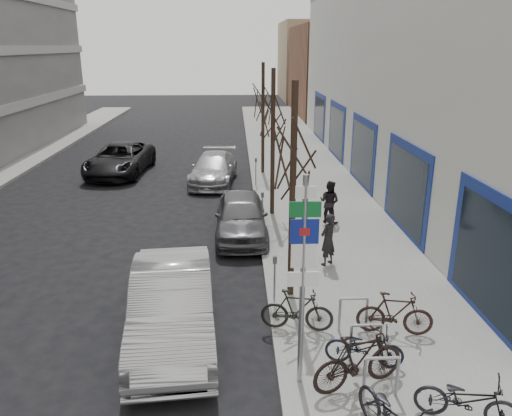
{
  "coord_description": "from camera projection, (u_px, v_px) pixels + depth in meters",
  "views": [
    {
      "loc": [
        1.23,
        -7.99,
        6.23
      ],
      "look_at": [
        1.78,
        4.99,
        2.0
      ],
      "focal_mm": 35.0,
      "sensor_mm": 36.0,
      "label": 1
    }
  ],
  "objects": [
    {
      "name": "ground",
      "position": [
        174.0,
        390.0,
        9.47
      ],
      "size": [
        120.0,
        120.0,
        0.0
      ],
      "primitive_type": "plane",
      "color": "black",
      "rests_on": "ground"
    },
    {
      "name": "sidewalk_east",
      "position": [
        321.0,
        214.0,
        19.13
      ],
      "size": [
        5.0,
        70.0,
        0.15
      ],
      "primitive_type": "cube",
      "color": "slate",
      "rests_on": "ground"
    },
    {
      "name": "brick_building_far",
      "position": [
        360.0,
        71.0,
        46.75
      ],
      "size": [
        12.0,
        14.0,
        8.0
      ],
      "primitive_type": "cube",
      "color": "brown",
      "rests_on": "ground"
    },
    {
      "name": "tan_building_far",
      "position": [
        335.0,
        61.0,
        60.86
      ],
      "size": [
        13.0,
        12.0,
        9.0
      ],
      "primitive_type": "cube",
      "color": "#937A5B",
      "rests_on": "ground"
    },
    {
      "name": "highway_sign_pole",
      "position": [
        303.0,
        270.0,
        8.79
      ],
      "size": [
        0.55,
        0.1,
        4.2
      ],
      "color": "gray",
      "rests_on": "ground"
    },
    {
      "name": "bike_rack",
      "position": [
        366.0,
        338.0,
        9.99
      ],
      "size": [
        0.66,
        2.26,
        0.83
      ],
      "color": "gray",
      "rests_on": "sidewalk_east"
    },
    {
      "name": "tree_near",
      "position": [
        294.0,
        142.0,
        11.63
      ],
      "size": [
        1.8,
        1.8,
        5.5
      ],
      "color": "black",
      "rests_on": "ground"
    },
    {
      "name": "tree_mid",
      "position": [
        273.0,
        108.0,
        17.8
      ],
      "size": [
        1.8,
        1.8,
        5.5
      ],
      "color": "black",
      "rests_on": "ground"
    },
    {
      "name": "tree_far",
      "position": [
        263.0,
        92.0,
        23.98
      ],
      "size": [
        1.8,
        1.8,
        5.5
      ],
      "color": "black",
      "rests_on": "ground"
    },
    {
      "name": "meter_front",
      "position": [
        275.0,
        275.0,
        12.12
      ],
      "size": [
        0.1,
        0.08,
        1.27
      ],
      "color": "gray",
      "rests_on": "sidewalk_east"
    },
    {
      "name": "meter_mid",
      "position": [
        262.0,
        206.0,
        17.35
      ],
      "size": [
        0.1,
        0.08,
        1.27
      ],
      "color": "gray",
      "rests_on": "sidewalk_east"
    },
    {
      "name": "meter_back",
      "position": [
        256.0,
        169.0,
        22.57
      ],
      "size": [
        0.1,
        0.08,
        1.27
      ],
      "color": "gray",
      "rests_on": "sidewalk_east"
    },
    {
      "name": "bike_near_left",
      "position": [
        393.0,
        414.0,
        7.86
      ],
      "size": [
        1.14,
        1.88,
        1.1
      ],
      "primitive_type": "imported",
      "rotation": [
        0.0,
        0.0,
        0.35
      ],
      "color": "black",
      "rests_on": "sidewalk_east"
    },
    {
      "name": "bike_near_right",
      "position": [
        359.0,
        360.0,
        9.17
      ],
      "size": [
        1.99,
        1.18,
        1.16
      ],
      "primitive_type": "imported",
      "rotation": [
        0.0,
        0.0,
        1.91
      ],
      "color": "black",
      "rests_on": "sidewalk_east"
    },
    {
      "name": "bike_mid_curb",
      "position": [
        365.0,
        344.0,
        9.86
      ],
      "size": [
        1.62,
        0.81,
        0.95
      ],
      "primitive_type": "imported",
      "rotation": [
        0.0,
        0.0,
        1.34
      ],
      "color": "black",
      "rests_on": "sidewalk_east"
    },
    {
      "name": "bike_mid_inner",
      "position": [
        297.0,
        310.0,
        11.07
      ],
      "size": [
        1.7,
        0.79,
        1.0
      ],
      "primitive_type": "imported",
      "rotation": [
        0.0,
        0.0,
        1.38
      ],
      "color": "black",
      "rests_on": "sidewalk_east"
    },
    {
      "name": "bike_far_curb",
      "position": [
        468.0,
        396.0,
        8.32
      ],
      "size": [
        1.77,
        1.11,
        1.04
      ],
      "primitive_type": "imported",
      "rotation": [
        0.0,
        0.0,
        1.19
      ],
      "color": "black",
      "rests_on": "sidewalk_east"
    },
    {
      "name": "bike_far_inner",
      "position": [
        395.0,
        313.0,
        10.92
      ],
      "size": [
        1.74,
        0.8,
        1.02
      ],
      "primitive_type": "imported",
      "rotation": [
        0.0,
        0.0,
        1.38
      ],
      "color": "black",
      "rests_on": "sidewalk_east"
    },
    {
      "name": "parked_car_front",
      "position": [
        172.0,
        305.0,
        10.95
      ],
      "size": [
        2.19,
        5.11,
        1.64
      ],
      "primitive_type": "imported",
      "rotation": [
        0.0,
        0.0,
        0.09
      ],
      "color": "#ACADB2",
      "rests_on": "ground"
    },
    {
      "name": "parked_car_mid",
      "position": [
        241.0,
        216.0,
        16.92
      ],
      "size": [
        1.76,
        4.33,
        1.47
      ],
      "primitive_type": "imported",
      "rotation": [
        0.0,
        0.0,
        0.01
      ],
      "color": "#535358",
      "rests_on": "ground"
    },
    {
      "name": "parked_car_back",
      "position": [
        213.0,
        169.0,
        23.63
      ],
      "size": [
        2.39,
        4.91,
        1.37
      ],
      "primitive_type": "imported",
      "rotation": [
        0.0,
        0.0,
        -0.1
      ],
      "color": "#9F9FA3",
      "rests_on": "ground"
    },
    {
      "name": "lane_car",
      "position": [
        120.0,
        159.0,
        25.26
      ],
      "size": [
        3.01,
        5.74,
        1.54
      ],
      "primitive_type": "imported",
      "rotation": [
        0.0,
        0.0,
        -0.08
      ],
      "color": "black",
      "rests_on": "ground"
    },
    {
      "name": "pedestrian_near",
      "position": [
        328.0,
        239.0,
        14.34
      ],
      "size": [
        0.67,
        0.66,
        1.56
      ],
      "primitive_type": "imported",
      "rotation": [
        0.0,
        0.0,
        3.87
      ],
      "color": "black",
      "rests_on": "sidewalk_east"
    },
    {
      "name": "pedestrian_far",
      "position": [
        329.0,
        202.0,
        17.82
      ],
      "size": [
        0.7,
        0.66,
        1.57
      ],
      "primitive_type": "imported",
      "rotation": [
        0.0,
        0.0,
        2.51
      ],
      "color": "black",
      "rests_on": "sidewalk_east"
    }
  ]
}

